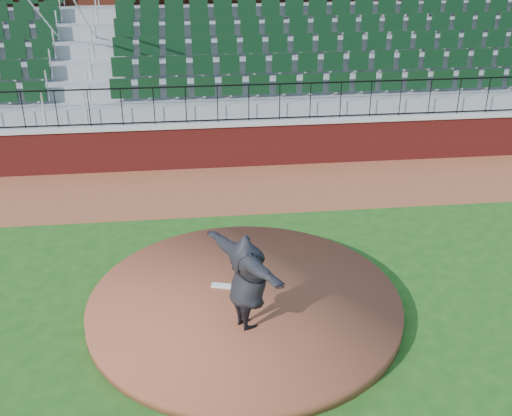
{
  "coord_description": "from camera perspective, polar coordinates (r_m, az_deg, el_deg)",
  "views": [
    {
      "loc": [
        -1.23,
        -9.37,
        6.62
      ],
      "look_at": [
        0.0,
        1.5,
        1.3
      ],
      "focal_mm": 43.66,
      "sensor_mm": 36.0,
      "label": 1
    }
  ],
  "objects": [
    {
      "name": "ground",
      "position": [
        11.54,
        0.85,
        -9.08
      ],
      "size": [
        90.0,
        90.0,
        0.0
      ],
      "primitive_type": "plane",
      "color": "#204F16",
      "rests_on": "ground"
    },
    {
      "name": "seating_stands",
      "position": [
        19.62,
        -2.78,
        13.18
      ],
      "size": [
        34.0,
        5.1,
        4.6
      ],
      "primitive_type": null,
      "color": "gray",
      "rests_on": "ground"
    },
    {
      "name": "concourse_wall",
      "position": [
        22.27,
        -3.33,
        15.88
      ],
      "size": [
        34.0,
        0.5,
        5.5
      ],
      "primitive_type": "cube",
      "color": "maroon",
      "rests_on": "ground"
    },
    {
      "name": "warning_track",
      "position": [
        16.23,
        -1.55,
        1.87
      ],
      "size": [
        34.0,
        3.2,
        0.01
      ],
      "primitive_type": "cube",
      "color": "brown",
      "rests_on": "ground"
    },
    {
      "name": "wall_cap",
      "position": [
        17.27,
        -2.08,
        7.8
      ],
      "size": [
        34.0,
        0.45,
        0.1
      ],
      "primitive_type": "cube",
      "color": "#B7B7B7",
      "rests_on": "field_wall"
    },
    {
      "name": "pitchers_mound",
      "position": [
        11.39,
        -1.05,
        -8.82
      ],
      "size": [
        5.63,
        5.63,
        0.25
      ],
      "primitive_type": "cylinder",
      "color": "brown",
      "rests_on": "ground"
    },
    {
      "name": "pitching_rubber",
      "position": [
        11.64,
        -2.8,
        -7.16
      ],
      "size": [
        0.55,
        0.28,
        0.04
      ],
      "primitive_type": "cube",
      "rotation": [
        0.0,
        0.0,
        -0.28
      ],
      "color": "white",
      "rests_on": "pitchers_mound"
    },
    {
      "name": "field_wall",
      "position": [
        17.48,
        -2.04,
        5.77
      ],
      "size": [
        34.0,
        0.35,
        1.2
      ],
      "primitive_type": "cube",
      "color": "maroon",
      "rests_on": "ground"
    },
    {
      "name": "pitcher",
      "position": [
        10.17,
        -0.79,
        -6.76
      ],
      "size": [
        1.5,
        2.18,
        1.75
      ],
      "primitive_type": "imported",
      "rotation": [
        0.0,
        0.0,
        2.04
      ],
      "color": "black",
      "rests_on": "pitchers_mound"
    },
    {
      "name": "wall_railing",
      "position": [
        17.11,
        -2.11,
        9.55
      ],
      "size": [
        34.0,
        0.05,
        1.0
      ],
      "primitive_type": null,
      "color": "black",
      "rests_on": "wall_cap"
    }
  ]
}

